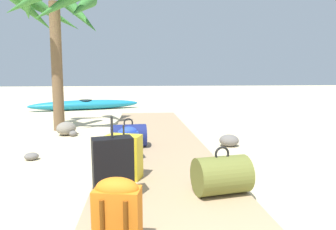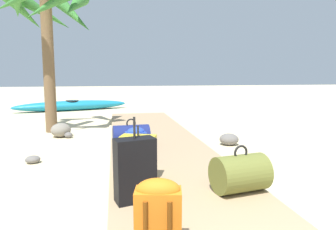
% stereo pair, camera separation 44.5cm
% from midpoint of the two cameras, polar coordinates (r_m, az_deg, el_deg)
% --- Properties ---
extents(ground_plane, '(60.00, 60.00, 0.00)m').
position_cam_midpoint_polar(ground_plane, '(4.38, -3.11, -9.60)').
color(ground_plane, beige).
extents(boardwalk, '(1.68, 8.66, 0.08)m').
position_cam_midpoint_polar(boardwalk, '(5.19, -4.37, -6.32)').
color(boardwalk, tan).
rests_on(boardwalk, ground).
extents(duffel_bag_navy, '(0.63, 0.44, 0.51)m').
position_cam_midpoint_polar(duffel_bag_navy, '(4.99, -9.86, -4.21)').
color(duffel_bag_navy, navy).
rests_on(duffel_bag_navy, boardwalk).
extents(backpack_orange, '(0.36, 0.25, 0.53)m').
position_cam_midpoint_polar(backpack_orange, '(2.14, -8.24, -18.80)').
color(backpack_orange, orange).
rests_on(backpack_orange, boardwalk).
extents(suitcase_black, '(0.43, 0.29, 0.84)m').
position_cam_midpoint_polar(suitcase_black, '(2.91, -11.01, -10.68)').
color(suitcase_black, black).
rests_on(suitcase_black, boardwalk).
extents(backpack_blue, '(0.31, 0.26, 0.49)m').
position_cam_midpoint_polar(backpack_blue, '(4.22, -9.40, -5.58)').
color(backpack_blue, '#2847B7').
rests_on(backpack_blue, boardwalk).
extents(suitcase_yellow, '(0.46, 0.34, 0.65)m').
position_cam_midpoint_polar(suitcase_yellow, '(3.50, -9.58, -8.34)').
color(suitcase_yellow, gold).
rests_on(suitcase_yellow, boardwalk).
extents(duffel_bag_olive, '(0.62, 0.48, 0.51)m').
position_cam_midpoint_polar(duffel_bag_olive, '(3.16, 10.18, -11.36)').
color(duffel_bag_olive, olive).
rests_on(duffel_bag_olive, boardwalk).
extents(palm_tree_far_left, '(2.28, 2.27, 3.40)m').
position_cam_midpoint_polar(palm_tree_far_left, '(7.41, -24.81, 17.75)').
color(palm_tree_far_left, brown).
rests_on(palm_tree_far_left, ground).
extents(kayak, '(4.12, 1.72, 0.38)m').
position_cam_midpoint_polar(kayak, '(11.36, -19.55, 1.79)').
color(kayak, teal).
rests_on(kayak, ground).
extents(rock_right_far, '(0.42, 0.38, 0.22)m').
position_cam_midpoint_polar(rock_right_far, '(5.53, 9.78, -4.80)').
color(rock_right_far, slate).
rests_on(rock_right_far, ground).
extents(rock_left_mid, '(0.58, 0.58, 0.30)m').
position_cam_midpoint_polar(rock_left_mid, '(6.64, -22.33, -2.79)').
color(rock_left_mid, gray).
rests_on(rock_left_mid, ground).
extents(rock_left_far, '(0.23, 0.21, 0.11)m').
position_cam_midpoint_polar(rock_left_far, '(4.92, -27.68, -7.85)').
color(rock_left_far, slate).
rests_on(rock_left_far, ground).
extents(rock_left_near, '(0.17, 0.19, 0.12)m').
position_cam_midpoint_polar(rock_left_near, '(6.50, -21.05, -3.75)').
color(rock_left_near, slate).
rests_on(rock_left_near, ground).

